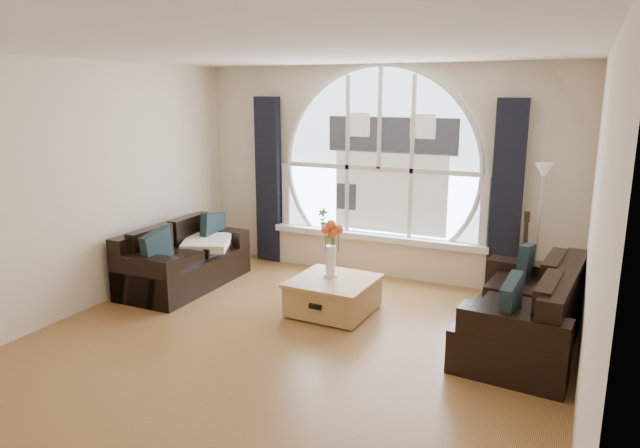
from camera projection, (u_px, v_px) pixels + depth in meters
The scene contains 20 objects.
ground at pixel (279, 355), 5.28m from camera, with size 5.00×5.50×0.01m, color brown.
ceiling at pixel (273, 50), 4.67m from camera, with size 5.00×5.50×0.01m, color silver.
wall_back at pixel (380, 172), 7.40m from camera, with size 5.00×0.01×2.70m, color beige.
wall_left at pixel (68, 191), 6.00m from camera, with size 0.01×5.50×2.70m, color beige.
wall_right at pixel (593, 243), 3.95m from camera, with size 0.01×5.50×2.70m, color beige.
attic_slope at pixel (560, 95), 3.84m from camera, with size 0.92×5.50×0.72m, color silver.
arched_window at pixel (380, 151), 7.31m from camera, with size 2.60×0.06×2.15m, color silver.
window_sill at pixel (376, 237), 7.50m from camera, with size 2.90×0.22×0.08m, color white.
window_frame at pixel (379, 151), 7.29m from camera, with size 2.76×0.08×2.15m, color white.
neighbor_house at pixel (391, 161), 7.27m from camera, with size 1.70×0.02×1.50m, color silver.
curtain_left at pixel (268, 181), 8.00m from camera, with size 0.35×0.12×2.30m, color black.
curtain_right at pixel (507, 198), 6.68m from camera, with size 0.35×0.12×2.30m, color black.
sofa_left at pixel (185, 255), 7.07m from camera, with size 0.84×1.68×0.75m, color black.
sofa_right at pixel (523, 307), 5.37m from camera, with size 0.89×1.78×0.79m, color black.
coffee_chest at pixel (333, 294), 6.25m from camera, with size 0.86×0.86×0.42m, color #A47A43.
throw_blanket at pixel (207, 243), 7.24m from camera, with size 0.55×0.55×0.10m, color silver.
vase_flowers at pixel (331, 242), 6.22m from camera, with size 0.24×0.24×0.70m, color white.
floor_lamp at pixel (538, 234), 6.45m from camera, with size 0.24×0.24×1.60m, color #B2B2B2.
guitar at pixel (525, 255), 6.61m from camera, with size 0.36×0.24×1.06m, color olive.
potted_plant at pixel (323, 218), 7.78m from camera, with size 0.14×0.10×0.27m, color #1E6023.
Camera 1 is at (2.40, -4.25, 2.38)m, focal length 32.16 mm.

